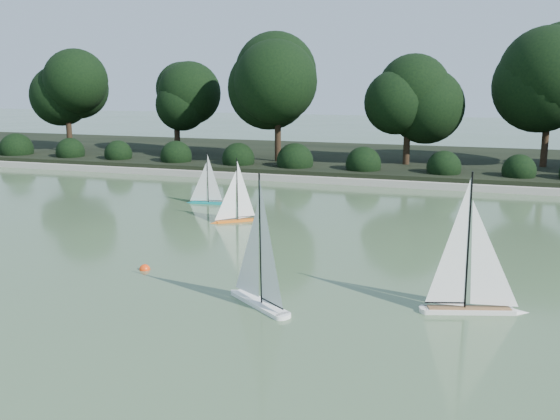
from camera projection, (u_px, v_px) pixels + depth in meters
name	position (u px, v px, depth m)	size (l,w,h in m)	color
ground	(247.00, 286.00, 9.00)	(80.00, 80.00, 0.00)	#385130
pond_coping	(360.00, 182.00, 17.38)	(40.00, 0.35, 0.18)	gray
far_bank	(381.00, 161.00, 21.09)	(40.00, 8.00, 0.30)	black
tree_line	(417.00, 87.00, 18.75)	(26.31, 3.93, 4.39)	black
shrub_hedge	(366.00, 164.00, 18.14)	(29.10, 1.10, 1.10)	black
sailboat_white_a	(255.00, 282.00, 8.28)	(1.20, 0.99, 1.89)	white
sailboat_white_b	(479.00, 290.00, 7.95)	(1.41, 0.59, 1.94)	silver
sailboat_orange	(232.00, 211.00, 12.92)	(0.91, 0.71, 1.41)	orange
sailboat_teal	(204.00, 195.00, 14.79)	(0.97, 0.23, 1.32)	#0E8D8B
race_buoy	(145.00, 270.00, 9.78)	(0.17, 0.17, 0.17)	#FA3D0D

